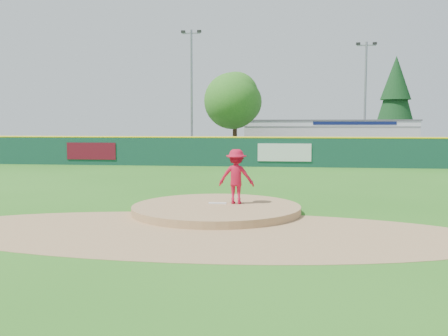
# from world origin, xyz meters

# --- Properties ---
(ground) EXTENTS (120.00, 120.00, 0.00)m
(ground) POSITION_xyz_m (0.00, 0.00, 0.00)
(ground) COLOR #286B19
(ground) RESTS_ON ground
(pitchers_mound) EXTENTS (5.50, 5.50, 0.50)m
(pitchers_mound) POSITION_xyz_m (0.00, 0.00, 0.00)
(pitchers_mound) COLOR #9E774C
(pitchers_mound) RESTS_ON ground
(pitching_rubber) EXTENTS (0.60, 0.15, 0.04)m
(pitching_rubber) POSITION_xyz_m (0.00, 0.30, 0.27)
(pitching_rubber) COLOR white
(pitching_rubber) RESTS_ON pitchers_mound
(infield_dirt_arc) EXTENTS (15.40, 15.40, 0.01)m
(infield_dirt_arc) POSITION_xyz_m (0.00, -3.00, 0.01)
(infield_dirt_arc) COLOR #9E774C
(infield_dirt_arc) RESTS_ON ground
(parking_lot) EXTENTS (44.00, 16.00, 0.02)m
(parking_lot) POSITION_xyz_m (0.00, 27.00, 0.01)
(parking_lot) COLOR #38383A
(parking_lot) RESTS_ON ground
(pitcher) EXTENTS (1.20, 0.72, 1.82)m
(pitcher) POSITION_xyz_m (0.61, 0.43, 1.16)
(pitcher) COLOR #B50F2B
(pitcher) RESTS_ON pitchers_mound
(van) EXTENTS (5.41, 3.25, 1.41)m
(van) POSITION_xyz_m (-4.99, 24.07, 0.72)
(van) COLOR silver
(van) RESTS_ON parking_lot
(pool_building_grp) EXTENTS (15.20, 8.20, 3.31)m
(pool_building_grp) POSITION_xyz_m (6.00, 31.99, 1.66)
(pool_building_grp) COLOR silver
(pool_building_grp) RESTS_ON ground
(fence_banners) EXTENTS (17.24, 0.04, 1.20)m
(fence_banners) POSITION_xyz_m (-4.71, 17.92, 1.00)
(fence_banners) COLOR maroon
(fence_banners) RESTS_ON ground
(playground_slide) EXTENTS (0.87, 2.45, 1.35)m
(playground_slide) POSITION_xyz_m (-12.46, 23.06, 0.68)
(playground_slide) COLOR #1922D5
(playground_slide) RESTS_ON ground
(outfield_fence) EXTENTS (40.00, 0.14, 2.07)m
(outfield_fence) POSITION_xyz_m (0.00, 18.00, 1.09)
(outfield_fence) COLOR #123D30
(outfield_fence) RESTS_ON ground
(deciduous_tree) EXTENTS (5.60, 5.60, 7.36)m
(deciduous_tree) POSITION_xyz_m (-2.00, 25.00, 4.55)
(deciduous_tree) COLOR #382314
(deciduous_tree) RESTS_ON ground
(conifer_tree) EXTENTS (4.40, 4.40, 9.50)m
(conifer_tree) POSITION_xyz_m (13.00, 36.00, 5.54)
(conifer_tree) COLOR #382314
(conifer_tree) RESTS_ON ground
(light_pole_left) EXTENTS (1.75, 0.25, 11.00)m
(light_pole_left) POSITION_xyz_m (-6.00, 27.00, 6.05)
(light_pole_left) COLOR gray
(light_pole_left) RESTS_ON ground
(light_pole_right) EXTENTS (1.75, 0.25, 10.00)m
(light_pole_right) POSITION_xyz_m (9.00, 29.00, 5.54)
(light_pole_right) COLOR gray
(light_pole_right) RESTS_ON ground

